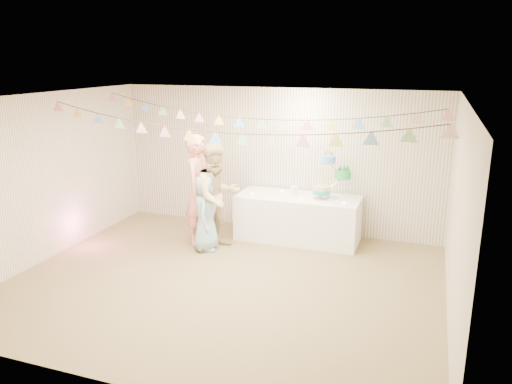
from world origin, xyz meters
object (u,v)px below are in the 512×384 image
(table, at_px, (298,218))
(person_adult_a, at_px, (200,190))
(person_adult_b, at_px, (217,197))
(cake_stand, at_px, (331,179))
(person_child, at_px, (206,213))

(table, bearing_deg, person_adult_a, -155.04)
(table, height_order, person_adult_b, person_adult_b)
(table, xyz_separation_m, person_adult_a, (-1.53, -0.71, 0.55))
(table, height_order, person_adult_a, person_adult_a)
(table, height_order, cake_stand, cake_stand)
(person_adult_b, bearing_deg, table, -22.00)
(person_child, bearing_deg, cake_stand, -75.78)
(person_adult_a, distance_m, person_adult_b, 0.38)
(person_adult_b, bearing_deg, cake_stand, -30.21)
(cake_stand, relative_size, person_child, 0.59)
(person_adult_a, xyz_separation_m, person_adult_b, (0.37, -0.10, -0.05))
(cake_stand, xyz_separation_m, person_child, (-1.87, -1.01, -0.49))
(cake_stand, bearing_deg, person_child, -151.70)
(table, bearing_deg, cake_stand, 5.19)
(cake_stand, xyz_separation_m, person_adult_a, (-2.08, -0.76, -0.18))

